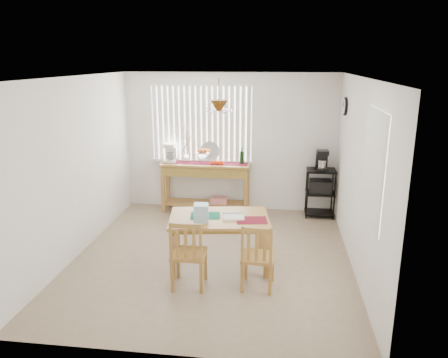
# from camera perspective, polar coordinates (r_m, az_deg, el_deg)

# --- Properties ---
(ground) EXTENTS (4.00, 4.50, 0.01)m
(ground) POSITION_cam_1_polar(r_m,az_deg,el_deg) (6.57, -1.51, -10.16)
(ground) COLOR #9B8469
(room_shell) EXTENTS (4.20, 4.70, 2.70)m
(room_shell) POSITION_cam_1_polar(r_m,az_deg,el_deg) (6.05, -1.57, 4.56)
(room_shell) COLOR white
(room_shell) RESTS_ON ground
(sideboard) EXTENTS (1.67, 0.47, 0.94)m
(sideboard) POSITION_cam_1_polar(r_m,az_deg,el_deg) (8.24, -2.36, 0.47)
(sideboard) COLOR #B07E3B
(sideboard) RESTS_ON ground
(sideboard_items) EXTENTS (1.59, 0.40, 0.72)m
(sideboard_items) POSITION_cam_1_polar(r_m,az_deg,el_deg) (8.22, -4.31, 3.14)
(sideboard_items) COLOR maroon
(sideboard_items) RESTS_ON sideboard
(wire_cart) EXTENTS (0.52, 0.42, 0.89)m
(wire_cart) POSITION_cam_1_polar(r_m,az_deg,el_deg) (8.22, 12.46, -1.18)
(wire_cart) COLOR black
(wire_cart) RESTS_ON ground
(cart_items) EXTENTS (0.21, 0.25, 0.37)m
(cart_items) POSITION_cam_1_polar(r_m,az_deg,el_deg) (8.09, 12.67, 2.38)
(cart_items) COLOR black
(cart_items) RESTS_ON wire_cart
(dining_table) EXTENTS (1.47, 1.06, 0.73)m
(dining_table) POSITION_cam_1_polar(r_m,az_deg,el_deg) (6.06, -0.63, -5.70)
(dining_table) COLOR #B07E3B
(dining_table) RESTS_ON ground
(table_items) EXTENTS (1.10, 0.48, 0.23)m
(table_items) POSITION_cam_1_polar(r_m,az_deg,el_deg) (5.90, -1.92, -4.57)
(table_items) COLOR #147153
(table_items) RESTS_ON dining_table
(chair_left) EXTENTS (0.44, 0.44, 0.93)m
(chair_left) POSITION_cam_1_polar(r_m,az_deg,el_deg) (5.59, -4.68, -9.77)
(chair_left) COLOR #B07E3B
(chair_left) RESTS_ON ground
(chair_right) EXTENTS (0.43, 0.43, 0.88)m
(chair_right) POSITION_cam_1_polar(r_m,az_deg,el_deg) (5.56, 4.42, -10.17)
(chair_right) COLOR #B07E3B
(chair_right) RESTS_ON ground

